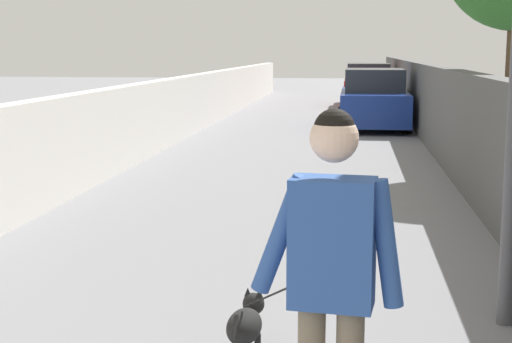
{
  "coord_description": "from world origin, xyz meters",
  "views": [
    {
      "loc": [
        -0.49,
        -1.12,
        2.04
      ],
      "look_at": [
        5.85,
        -0.31,
        1.0
      ],
      "focal_mm": 52.78,
      "sensor_mm": 36.0,
      "label": 1
    }
  ],
  "objects_px": {
    "person_skateboarder": "(332,263)",
    "car_far": "(368,86)",
    "car_near": "(374,100)",
    "dog": "(246,324)"
  },
  "relations": [
    {
      "from": "person_skateboarder",
      "to": "car_far",
      "type": "height_order",
      "value": "person_skateboarder"
    },
    {
      "from": "person_skateboarder",
      "to": "dog",
      "type": "relative_size",
      "value": 1.07
    },
    {
      "from": "person_skateboarder",
      "to": "dog",
      "type": "bearing_deg",
      "value": 24.23
    },
    {
      "from": "person_skateboarder",
      "to": "car_near",
      "type": "height_order",
      "value": "person_skateboarder"
    },
    {
      "from": "car_near",
      "to": "person_skateboarder",
      "type": "bearing_deg",
      "value": 177.78
    },
    {
      "from": "dog",
      "to": "car_near",
      "type": "xyz_separation_m",
      "value": [
        15.4,
        -1.23,
        0.44
      ]
    },
    {
      "from": "person_skateboarder",
      "to": "dog",
      "type": "xyz_separation_m",
      "value": [
        1.29,
        0.58,
        -0.8
      ]
    },
    {
      "from": "car_near",
      "to": "car_far",
      "type": "height_order",
      "value": "same"
    },
    {
      "from": "person_skateboarder",
      "to": "car_near",
      "type": "distance_m",
      "value": 16.7
    },
    {
      "from": "dog",
      "to": "car_far",
      "type": "height_order",
      "value": "car_far"
    }
  ]
}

